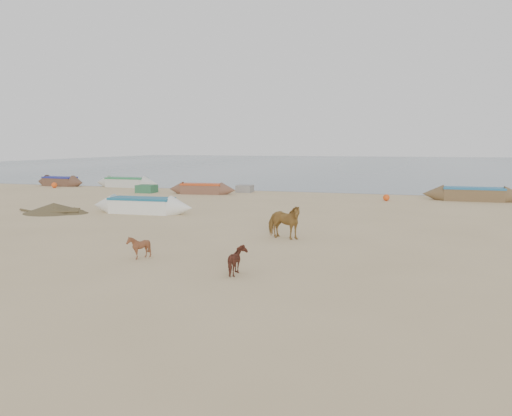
{
  "coord_description": "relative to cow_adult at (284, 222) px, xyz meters",
  "views": [
    {
      "loc": [
        6.28,
        -16.56,
        3.75
      ],
      "look_at": [
        0.0,
        4.0,
        1.0
      ],
      "focal_mm": 35.0,
      "sensor_mm": 36.0,
      "label": 1
    }
  ],
  "objects": [
    {
      "name": "sea",
      "position": [
        -1.6,
        79.47,
        -0.68
      ],
      "size": [
        160.0,
        160.0,
        0.0
      ],
      "primitive_type": "plane",
      "color": "slate",
      "rests_on": "ground"
    },
    {
      "name": "calf_right",
      "position": [
        0.07,
        -5.76,
        -0.28
      ],
      "size": [
        0.99,
        1.04,
        0.82
      ],
      "primitive_type": "imported",
      "rotation": [
        0.0,
        0.0,
        2.06
      ],
      "color": "#5D2C1E",
      "rests_on": "ground"
    },
    {
      "name": "cow_adult",
      "position": [
        0.0,
        0.0,
        0.0
      ],
      "size": [
        1.79,
        1.21,
        1.38
      ],
      "primitive_type": "imported",
      "rotation": [
        0.0,
        0.0,
        1.26
      ],
      "color": "olive",
      "rests_on": "ground"
    },
    {
      "name": "debris_pile",
      "position": [
        -14.03,
        3.81,
        -0.42
      ],
      "size": [
        3.67,
        3.67,
        0.53
      ],
      "primitive_type": "cone",
      "rotation": [
        0.0,
        0.0,
        -0.15
      ],
      "color": "brown",
      "rests_on": "ground"
    },
    {
      "name": "near_canoe",
      "position": [
        -9.21,
        4.97,
        -0.26
      ],
      "size": [
        5.96,
        1.52,
        0.87
      ],
      "primitive_type": null,
      "rotation": [
        0.0,
        0.0,
        0.04
      ],
      "color": "white",
      "rests_on": "ground"
    },
    {
      "name": "ground",
      "position": [
        -1.6,
        -2.53,
        -0.69
      ],
      "size": [
        140.0,
        140.0,
        0.0
      ],
      "primitive_type": "plane",
      "color": "tan",
      "rests_on": "ground"
    },
    {
      "name": "calf_front",
      "position": [
        -3.73,
        -4.8,
        -0.3
      ],
      "size": [
        0.89,
        0.85,
        0.79
      ],
      "primitive_type": "imported",
      "rotation": [
        0.0,
        0.0,
        -1.21
      ],
      "color": "brown",
      "rests_on": "ground"
    },
    {
      "name": "waterline_canoes",
      "position": [
        0.42,
        17.68,
        -0.26
      ],
      "size": [
        54.63,
        5.1,
        0.91
      ],
      "color": "brown",
      "rests_on": "ground"
    },
    {
      "name": "beach_clutter",
      "position": [
        2.97,
        17.21,
        -0.39
      ],
      "size": [
        47.49,
        4.02,
        0.64
      ],
      "color": "#2D6441",
      "rests_on": "ground"
    }
  ]
}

